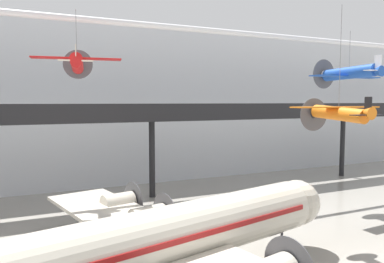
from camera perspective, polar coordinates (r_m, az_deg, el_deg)
hangar_back_wall at (r=51.97m, az=-9.23°, el=4.03°), size 140.00×3.00×21.60m
mezzanine_walkway at (r=42.84m, az=-5.75°, el=1.99°), size 110.00×3.20×11.03m
ceiling_truss_beam at (r=38.40m, az=-3.10°, el=15.59°), size 120.00×0.60×0.60m
airliner_silver_main at (r=21.94m, az=-4.45°, el=-15.99°), size 27.84×32.15×10.22m
suspended_plane_red_highwing at (r=30.67m, az=-17.12°, el=9.94°), size 6.84×5.63×5.13m
suspended_plane_blue_trainer at (r=41.17m, az=22.81°, el=8.18°), size 8.87×7.22×5.63m
suspended_plane_orange_highwing at (r=29.33m, az=21.43°, el=2.66°), size 7.37×6.01×9.26m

